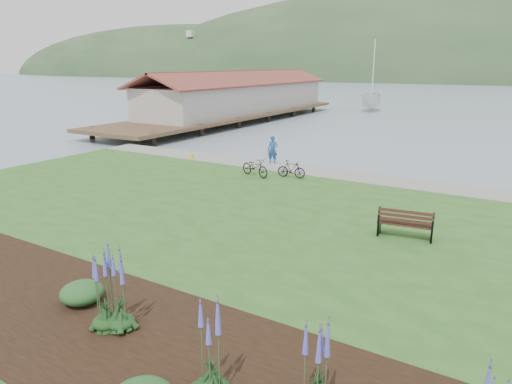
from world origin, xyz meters
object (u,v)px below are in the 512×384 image
park_bench (405,223)px  person (273,148)px  sailboat (371,111)px  bicycle_a (255,167)px

park_bench → person: 12.73m
park_bench → sailboat: size_ratio=0.06×
person → bicycle_a: size_ratio=1.02×
person → bicycle_a: person is taller
bicycle_a → sailboat: bearing=25.3°
park_bench → person: person is taller
bicycle_a → sailboat: (-6.69, 40.99, -0.90)m
bicycle_a → person: bearing=28.9°
bicycle_a → sailboat: sailboat is taller
park_bench → sailboat: bearing=100.5°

